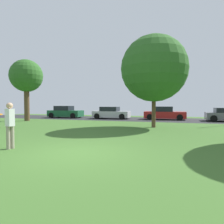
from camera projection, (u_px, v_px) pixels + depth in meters
The scene contains 8 objects.
ground_plane at pixel (76, 153), 6.96m from camera, with size 44.00×44.00×0.00m, color #3D6628.
road_strip at pixel (144, 119), 22.20m from camera, with size 44.00×6.40×0.01m, color #28282B.
maple_tree_far at pixel (154, 69), 14.43m from camera, with size 4.85×4.85×6.74m.
oak_tree_center at pixel (26, 76), 20.06m from camera, with size 3.27×3.27×6.23m.
person_catcher at pixel (10, 123), 7.57m from camera, with size 0.37×0.30×1.78m.
parked_car_green at pixel (65, 112), 24.82m from camera, with size 4.31×1.92×1.48m.
parked_car_silver at pixel (111, 113), 23.15m from camera, with size 4.25×2.01×1.39m.
parked_car_red at pixel (164, 114), 21.86m from camera, with size 4.44×1.95×1.44m.
Camera 1 is at (3.28, -6.19, 1.74)m, focal length 31.68 mm.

